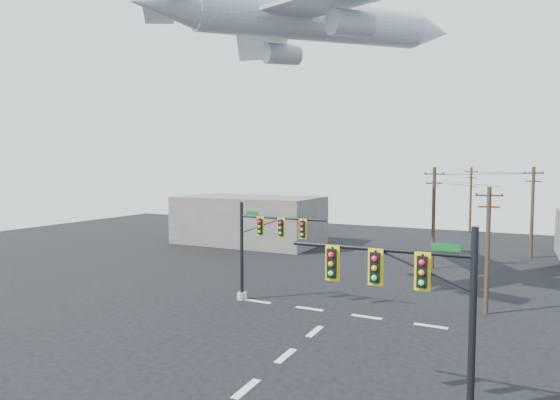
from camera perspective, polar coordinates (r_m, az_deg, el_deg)
The scene contains 11 objects.
ground at distance 22.01m, azimuth -4.15°, elevation -21.98°, with size 120.00×120.00×0.00m, color black.
lane_markings at distance 26.36m, azimuth 2.00°, elevation -17.45°, with size 14.00×21.20×0.01m.
signal_mast_near at distance 18.73m, azimuth 16.85°, elevation -12.82°, with size 7.41×0.83×7.53m.
signal_mast_far at distance 33.43m, azimuth -2.32°, elevation -5.68°, with size 6.89×0.79×7.17m.
utility_pole_a at distance 33.58m, azimuth 23.99°, elevation -5.38°, with size 1.68×0.30×8.41m.
utility_pole_b at distance 46.90m, azimuth 18.21°, elevation -1.85°, with size 1.94×0.61×9.73m.
utility_pole_c at distance 56.77m, azimuth 28.40°, elevation -1.12°, with size 1.98×0.60×9.80m.
utility_pole_d at distance 75.29m, azimuth 22.22°, elevation 0.18°, with size 1.92×0.93×9.83m.
power_lines at distance 53.99m, azimuth 23.75°, elevation 2.76°, with size 10.49×41.84×0.70m.
airliner at distance 38.05m, azimuth 4.43°, elevation 20.90°, with size 22.68×25.03×7.50m.
building_left at distance 60.48m, azimuth -3.79°, elevation -2.42°, with size 18.00×10.00×6.00m, color slate.
Camera 1 is at (10.04, -17.08, 9.58)m, focal length 30.00 mm.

